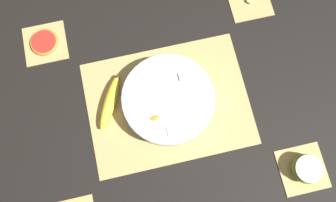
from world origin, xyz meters
name	(u,v)px	position (x,y,z in m)	size (l,w,h in m)	color
ground_plane	(168,104)	(0.00, 0.00, 0.00)	(6.00, 6.00, 0.00)	black
bamboo_mat_center	(168,103)	(0.00, 0.00, 0.00)	(0.52, 0.38, 0.01)	tan
coaster_mat_near_right	(303,169)	(0.36, -0.29, 0.00)	(0.14, 0.14, 0.01)	tan
coaster_mat_far_left	(45,43)	(-0.36, 0.29, 0.00)	(0.14, 0.14, 0.01)	tan
coaster_mat_far_right	(249,1)	(0.36, 0.29, 0.00)	(0.14, 0.14, 0.01)	tan
fruit_salad_bowl	(168,100)	(0.00, 0.00, 0.05)	(0.29, 0.29, 0.08)	silver
whole_banana	(110,102)	(-0.18, 0.04, 0.03)	(0.12, 0.18, 0.04)	yellow
apple_half	(306,169)	(0.36, -0.29, 0.03)	(0.09, 0.09, 0.05)	#7FAD38
banana_coin_single	(250,0)	(0.36, 0.29, 0.01)	(0.03, 0.03, 0.01)	#F7EFC6
grapefruit_slice	(44,42)	(-0.36, 0.29, 0.01)	(0.09, 0.09, 0.01)	red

